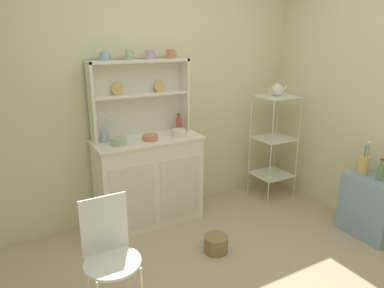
% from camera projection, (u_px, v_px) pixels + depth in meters
% --- Properties ---
extents(wall_back, '(3.84, 0.05, 2.50)m').
position_uv_depth(wall_back, '(160.00, 94.00, 3.58)').
color(wall_back, beige).
rests_on(wall_back, ground).
extents(hutch_cabinet, '(1.04, 0.45, 0.88)m').
position_uv_depth(hutch_cabinet, '(149.00, 180.00, 3.48)').
color(hutch_cabinet, white).
rests_on(hutch_cabinet, ground).
extents(hutch_shelf_unit, '(0.97, 0.18, 0.72)m').
position_uv_depth(hutch_shelf_unit, '(139.00, 92.00, 3.37)').
color(hutch_shelf_unit, silver).
rests_on(hutch_shelf_unit, hutch_cabinet).
extents(bakers_rack, '(0.41, 0.38, 1.19)m').
position_uv_depth(bakers_rack, '(274.00, 136.00, 4.00)').
color(bakers_rack, silver).
rests_on(bakers_rack, ground).
extents(side_shelf_blue, '(0.28, 0.48, 0.58)m').
position_uv_depth(side_shelf_blue, '(369.00, 207.00, 3.29)').
color(side_shelf_blue, '#849EBC').
rests_on(side_shelf_blue, ground).
extents(wire_chair, '(0.36, 0.36, 0.85)m').
position_uv_depth(wire_chair, '(109.00, 249.00, 2.24)').
color(wire_chair, white).
rests_on(wire_chair, ground).
extents(floor_basket, '(0.21, 0.21, 0.15)m').
position_uv_depth(floor_basket, '(216.00, 244.00, 3.08)').
color(floor_basket, '#93754C').
rests_on(floor_basket, ground).
extents(cup_sky_0, '(0.10, 0.08, 0.08)m').
position_uv_depth(cup_sky_0, '(105.00, 56.00, 3.09)').
color(cup_sky_0, '#8EB2D1').
rests_on(cup_sky_0, hutch_shelf_unit).
extents(cup_sage_1, '(0.08, 0.07, 0.09)m').
position_uv_depth(cup_sage_1, '(129.00, 55.00, 3.19)').
color(cup_sage_1, '#9EB78E').
rests_on(cup_sage_1, hutch_shelf_unit).
extents(cup_lilac_2, '(0.10, 0.08, 0.09)m').
position_uv_depth(cup_lilac_2, '(150.00, 55.00, 3.28)').
color(cup_lilac_2, '#B79ECC').
rests_on(cup_lilac_2, hutch_shelf_unit).
extents(cup_terracotta_3, '(0.09, 0.08, 0.09)m').
position_uv_depth(cup_terracotta_3, '(171.00, 54.00, 3.39)').
color(cup_terracotta_3, '#C67556').
rests_on(cup_terracotta_3, hutch_shelf_unit).
extents(bowl_mixing_large, '(0.15, 0.15, 0.06)m').
position_uv_depth(bowl_mixing_large, '(119.00, 141.00, 3.14)').
color(bowl_mixing_large, '#9EB78E').
rests_on(bowl_mixing_large, hutch_cabinet).
extents(bowl_floral_medium, '(0.15, 0.15, 0.05)m').
position_uv_depth(bowl_floral_medium, '(150.00, 138.00, 3.29)').
color(bowl_floral_medium, '#C67556').
rests_on(bowl_floral_medium, hutch_cabinet).
extents(bowl_cream_small, '(0.14, 0.14, 0.06)m').
position_uv_depth(bowl_cream_small, '(179.00, 133.00, 3.43)').
color(bowl_cream_small, silver).
rests_on(bowl_cream_small, hutch_cabinet).
extents(jam_bottle, '(0.06, 0.06, 0.18)m').
position_uv_depth(jam_bottle, '(179.00, 124.00, 3.58)').
color(jam_bottle, '#B74C47').
rests_on(jam_bottle, hutch_cabinet).
extents(utensil_jar, '(0.08, 0.08, 0.23)m').
position_uv_depth(utensil_jar, '(105.00, 136.00, 3.22)').
color(utensil_jar, '#B2B7C6').
rests_on(utensil_jar, hutch_cabinet).
extents(porcelain_teapot, '(0.22, 0.13, 0.15)m').
position_uv_depth(porcelain_teapot, '(277.00, 90.00, 3.85)').
color(porcelain_teapot, white).
rests_on(porcelain_teapot, bakers_rack).
extents(flower_vase, '(0.10, 0.10, 0.33)m').
position_uv_depth(flower_vase, '(364.00, 164.00, 3.27)').
color(flower_vase, '#DBB760').
rests_on(flower_vase, side_shelf_blue).
extents(oil_bottle, '(0.06, 0.06, 0.20)m').
position_uv_depth(oil_bottle, '(380.00, 172.00, 3.14)').
color(oil_bottle, '#6B8C60').
rests_on(oil_bottle, side_shelf_blue).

